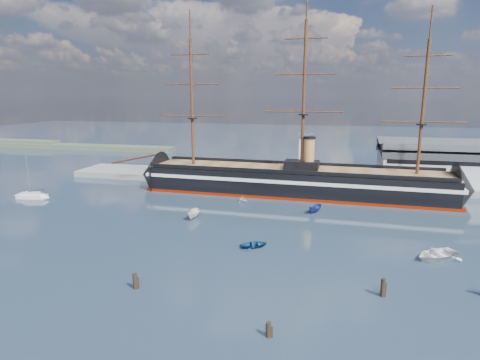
# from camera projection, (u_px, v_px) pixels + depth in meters

# --- Properties ---
(ground) EXTENTS (600.00, 600.00, 0.00)m
(ground) POSITION_uv_depth(u_px,v_px,m) (282.00, 212.00, 102.39)
(ground) COLOR #273342
(ground) RESTS_ON ground
(quay) EXTENTS (180.00, 18.00, 2.00)m
(quay) POSITION_uv_depth(u_px,v_px,m) (326.00, 184.00, 134.33)
(quay) COLOR slate
(quay) RESTS_ON ground
(quay_tower) EXTENTS (5.00, 5.00, 15.00)m
(quay_tower) POSITION_uv_depth(u_px,v_px,m) (305.00, 156.00, 131.03)
(quay_tower) COLOR silver
(quay_tower) RESTS_ON ground
(shoreline) EXTENTS (120.00, 10.00, 4.00)m
(shoreline) POSITION_uv_depth(u_px,v_px,m) (57.00, 146.00, 224.19)
(shoreline) COLOR #3F4C38
(shoreline) RESTS_ON ground
(warship) EXTENTS (113.11, 18.92, 53.94)m
(warship) POSITION_uv_depth(u_px,v_px,m) (289.00, 181.00, 120.73)
(warship) COLOR black
(warship) RESTS_ON ground
(sailboat) EXTENTS (8.78, 3.63, 13.64)m
(sailboat) POSITION_uv_depth(u_px,v_px,m) (32.00, 196.00, 115.73)
(sailboat) COLOR silver
(sailboat) RESTS_ON ground
(motorboat_a) EXTENTS (6.59, 2.50, 2.62)m
(motorboat_a) POSITION_uv_depth(u_px,v_px,m) (194.00, 218.00, 97.29)
(motorboat_a) COLOR white
(motorboat_a) RESTS_ON ground
(motorboat_b) EXTENTS (2.82, 3.63, 1.58)m
(motorboat_b) POSITION_uv_depth(u_px,v_px,m) (254.00, 247.00, 79.02)
(motorboat_b) COLOR navy
(motorboat_b) RESTS_ON ground
(motorboat_c) EXTENTS (6.31, 4.54, 2.38)m
(motorboat_c) POSITION_uv_depth(u_px,v_px,m) (315.00, 213.00, 102.18)
(motorboat_c) COLOR navy
(motorboat_c) RESTS_ON ground
(motorboat_d) EXTENTS (5.36, 5.28, 1.92)m
(motorboat_d) POSITION_uv_depth(u_px,v_px,m) (243.00, 202.00, 111.83)
(motorboat_d) COLOR silver
(motorboat_d) RESTS_ON ground
(motorboat_g) EXTENTS (4.96, 5.61, 2.52)m
(motorboat_g) POSITION_uv_depth(u_px,v_px,m) (436.00, 259.00, 73.46)
(motorboat_g) COLOR white
(motorboat_g) RESTS_ON ground
(piling_near_left) EXTENTS (0.64, 0.64, 3.25)m
(piling_near_left) POSITION_uv_depth(u_px,v_px,m) (135.00, 289.00, 62.18)
(piling_near_left) COLOR black
(piling_near_left) RESTS_ON ground
(piling_near_mid) EXTENTS (0.64, 0.64, 2.72)m
(piling_near_mid) POSITION_uv_depth(u_px,v_px,m) (268.00, 337.00, 49.81)
(piling_near_mid) COLOR black
(piling_near_mid) RESTS_ON ground
(piling_near_right) EXTENTS (0.64, 0.64, 3.55)m
(piling_near_right) POSITION_uv_depth(u_px,v_px,m) (382.00, 296.00, 59.77)
(piling_near_right) COLOR black
(piling_near_right) RESTS_ON ground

